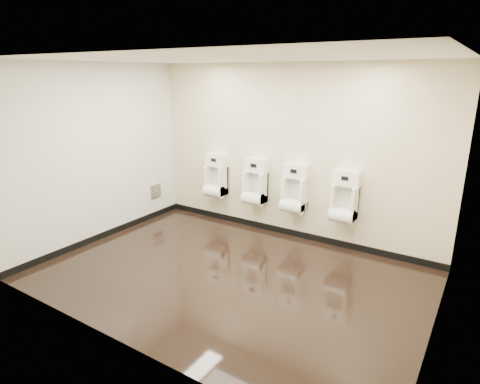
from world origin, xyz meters
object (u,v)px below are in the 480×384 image
at_px(urinal_1, 255,185).
at_px(urinal_2, 294,192).
at_px(access_panel, 156,191).
at_px(urinal_3, 344,200).
at_px(urinal_0, 216,179).

distance_m(urinal_1, urinal_2, 0.73).
bearing_deg(access_panel, urinal_3, 6.77).
distance_m(urinal_0, urinal_3, 2.37).
relative_size(access_panel, urinal_2, 0.32).
height_order(access_panel, urinal_1, urinal_1).
bearing_deg(urinal_2, urinal_0, 180.00).
relative_size(access_panel, urinal_3, 0.32).
bearing_deg(urinal_0, urinal_3, 0.00).
xyz_separation_m(urinal_1, urinal_3, (1.55, 0.00, 0.00)).
height_order(access_panel, urinal_0, urinal_0).
height_order(urinal_0, urinal_1, same).
distance_m(access_panel, urinal_2, 2.71).
xyz_separation_m(access_panel, urinal_2, (2.66, 0.41, 0.31)).
bearing_deg(urinal_3, access_panel, -173.23).
bearing_deg(urinal_2, urinal_3, 0.00).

